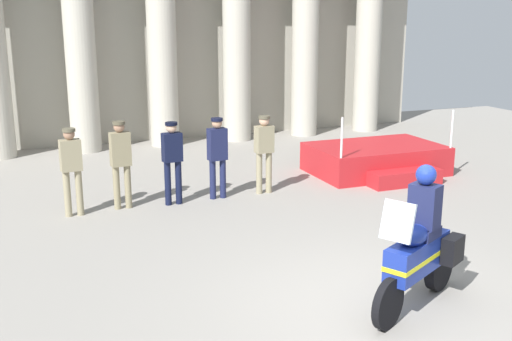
{
  "coord_description": "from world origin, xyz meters",
  "views": [
    {
      "loc": [
        -4.25,
        -6.27,
        3.7
      ],
      "look_at": [
        -0.75,
        2.67,
        1.28
      ],
      "focal_mm": 43.27,
      "sensor_mm": 36.0,
      "label": 1
    }
  ],
  "objects_px": {
    "officer_in_row_1": "(121,158)",
    "officer_in_row_3": "(217,152)",
    "officer_in_row_0": "(71,165)",
    "motorcycle_with_rider": "(420,249)",
    "reviewing_stand": "(377,160)",
    "officer_in_row_4": "(264,148)",
    "officer_in_row_2": "(172,156)"
  },
  "relations": [
    {
      "from": "officer_in_row_0",
      "to": "officer_in_row_1",
      "type": "xyz_separation_m",
      "value": [
        0.94,
        0.13,
        0.03
      ]
    },
    {
      "from": "officer_in_row_1",
      "to": "officer_in_row_2",
      "type": "bearing_deg",
      "value": 167.9
    },
    {
      "from": "officer_in_row_1",
      "to": "officer_in_row_2",
      "type": "xyz_separation_m",
      "value": [
        1.0,
        -0.1,
        -0.03
      ]
    },
    {
      "from": "motorcycle_with_rider",
      "to": "officer_in_row_0",
      "type": "bearing_deg",
      "value": -83.9
    },
    {
      "from": "officer_in_row_1",
      "to": "reviewing_stand",
      "type": "bearing_deg",
      "value": 178.99
    },
    {
      "from": "motorcycle_with_rider",
      "to": "officer_in_row_3",
      "type": "bearing_deg",
      "value": -109.32
    },
    {
      "from": "officer_in_row_3",
      "to": "motorcycle_with_rider",
      "type": "xyz_separation_m",
      "value": [
        0.91,
        -5.63,
        -0.2
      ]
    },
    {
      "from": "reviewing_stand",
      "to": "officer_in_row_3",
      "type": "height_order",
      "value": "officer_in_row_3"
    },
    {
      "from": "officer_in_row_1",
      "to": "officer_in_row_2",
      "type": "height_order",
      "value": "officer_in_row_1"
    },
    {
      "from": "officer_in_row_2",
      "to": "officer_in_row_3",
      "type": "distance_m",
      "value": 0.97
    },
    {
      "from": "officer_in_row_0",
      "to": "officer_in_row_1",
      "type": "distance_m",
      "value": 0.95
    },
    {
      "from": "reviewing_stand",
      "to": "officer_in_row_1",
      "type": "relative_size",
      "value": 1.77
    },
    {
      "from": "officer_in_row_1",
      "to": "officer_in_row_4",
      "type": "distance_m",
      "value": 3.0
    },
    {
      "from": "reviewing_stand",
      "to": "officer_in_row_3",
      "type": "relative_size",
      "value": 1.82
    },
    {
      "from": "reviewing_stand",
      "to": "officer_in_row_4",
      "type": "xyz_separation_m",
      "value": [
        -3.18,
        -0.59,
        0.66
      ]
    },
    {
      "from": "officer_in_row_0",
      "to": "motorcycle_with_rider",
      "type": "xyz_separation_m",
      "value": [
        3.81,
        -5.53,
        -0.2
      ]
    },
    {
      "from": "officer_in_row_0",
      "to": "officer_in_row_4",
      "type": "height_order",
      "value": "officer_in_row_0"
    },
    {
      "from": "officer_in_row_2",
      "to": "officer_in_row_3",
      "type": "xyz_separation_m",
      "value": [
        0.96,
        0.08,
        0.0
      ]
    },
    {
      "from": "officer_in_row_2",
      "to": "motorcycle_with_rider",
      "type": "xyz_separation_m",
      "value": [
        1.87,
        -5.55,
        -0.2
      ]
    },
    {
      "from": "officer_in_row_1",
      "to": "officer_in_row_3",
      "type": "xyz_separation_m",
      "value": [
        1.96,
        -0.02,
        -0.03
      ]
    },
    {
      "from": "officer_in_row_0",
      "to": "officer_in_row_4",
      "type": "distance_m",
      "value": 3.94
    },
    {
      "from": "reviewing_stand",
      "to": "officer_in_row_0",
      "type": "height_order",
      "value": "officer_in_row_0"
    },
    {
      "from": "reviewing_stand",
      "to": "officer_in_row_4",
      "type": "relative_size",
      "value": 1.84
    },
    {
      "from": "officer_in_row_3",
      "to": "reviewing_stand",
      "type": "bearing_deg",
      "value": -178.27
    },
    {
      "from": "officer_in_row_1",
      "to": "officer_in_row_4",
      "type": "bearing_deg",
      "value": 173.45
    },
    {
      "from": "officer_in_row_0",
      "to": "officer_in_row_4",
      "type": "bearing_deg",
      "value": 175.34
    },
    {
      "from": "officer_in_row_0",
      "to": "officer_in_row_1",
      "type": "relative_size",
      "value": 0.97
    },
    {
      "from": "officer_in_row_3",
      "to": "officer_in_row_4",
      "type": "xyz_separation_m",
      "value": [
        1.04,
        0.01,
        -0.0
      ]
    },
    {
      "from": "officer_in_row_0",
      "to": "officer_in_row_3",
      "type": "xyz_separation_m",
      "value": [
        2.9,
        0.11,
        -0.0
      ]
    },
    {
      "from": "officer_in_row_4",
      "to": "motorcycle_with_rider",
      "type": "xyz_separation_m",
      "value": [
        -0.13,
        -5.65,
        -0.2
      ]
    },
    {
      "from": "reviewing_stand",
      "to": "officer_in_row_0",
      "type": "bearing_deg",
      "value": -174.29
    },
    {
      "from": "officer_in_row_1",
      "to": "officer_in_row_3",
      "type": "height_order",
      "value": "officer_in_row_1"
    }
  ]
}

